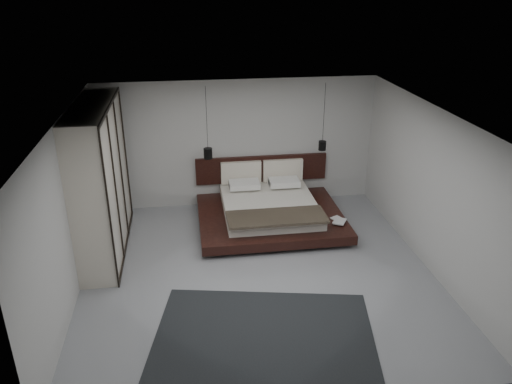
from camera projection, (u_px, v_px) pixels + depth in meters
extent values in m
plane|color=gray|center=(258.00, 273.00, 8.71)|extent=(6.00, 6.00, 0.00)
plane|color=white|center=(259.00, 117.00, 7.58)|extent=(6.00, 6.00, 0.00)
plane|color=#B1B1AF|center=(238.00, 144.00, 10.86)|extent=(6.00, 0.00, 6.00)
plane|color=#B1B1AF|center=(300.00, 314.00, 5.42)|extent=(6.00, 0.00, 6.00)
plane|color=#B1B1AF|center=(68.00, 212.00, 7.75)|extent=(0.00, 6.00, 6.00)
plane|color=#B1B1AF|center=(432.00, 190.00, 8.54)|extent=(0.00, 6.00, 6.00)
cube|color=black|center=(95.00, 163.00, 10.01)|extent=(0.05, 0.90, 2.60)
cube|color=black|center=(270.00, 224.00, 10.34)|extent=(2.30, 1.88, 0.08)
cube|color=black|center=(270.00, 218.00, 10.29)|extent=(2.93, 2.41, 0.19)
cube|color=silver|center=(269.00, 206.00, 10.33)|extent=(1.88, 2.09, 0.23)
cube|color=black|center=(277.00, 217.00, 9.53)|extent=(1.90, 0.73, 0.05)
cube|color=white|center=(244.00, 184.00, 10.93)|extent=(0.65, 0.42, 0.13)
cube|color=white|center=(283.00, 182.00, 11.05)|extent=(0.65, 0.42, 0.13)
cube|color=white|center=(244.00, 184.00, 10.77)|extent=(0.65, 0.42, 0.13)
cube|color=white|center=(284.00, 182.00, 10.89)|extent=(0.65, 0.42, 0.13)
cube|color=black|center=(261.00, 169.00, 11.14)|extent=(2.93, 0.08, 0.60)
cube|color=silver|center=(241.00, 173.00, 11.00)|extent=(0.89, 0.10, 0.50)
cube|color=silver|center=(283.00, 170.00, 11.13)|extent=(0.89, 0.10, 0.50)
imported|color=#99724C|center=(334.00, 221.00, 9.93)|extent=(0.30, 0.33, 0.03)
imported|color=#99724C|center=(334.00, 220.00, 9.89)|extent=(0.36, 0.39, 0.02)
cylinder|color=black|center=(207.00, 118.00, 9.90)|extent=(0.01, 0.01, 1.27)
cylinder|color=black|center=(208.00, 153.00, 10.20)|extent=(0.18, 0.18, 0.22)
cylinder|color=#FFE0B2|center=(208.00, 158.00, 10.24)|extent=(0.13, 0.13, 0.01)
cylinder|color=black|center=(324.00, 113.00, 10.21)|extent=(0.01, 0.01, 1.22)
cylinder|color=black|center=(322.00, 146.00, 10.50)|extent=(0.16, 0.16, 0.20)
cylinder|color=#FFE0B2|center=(322.00, 149.00, 10.53)|extent=(0.12, 0.12, 0.01)
cube|color=beige|center=(100.00, 180.00, 8.98)|extent=(0.64, 2.77, 2.77)
cube|color=black|center=(110.00, 105.00, 8.48)|extent=(0.03, 2.77, 0.06)
cube|color=black|center=(126.00, 244.00, 9.57)|extent=(0.03, 2.77, 0.06)
cube|color=black|center=(109.00, 212.00, 7.77)|extent=(0.03, 0.05, 2.77)
cube|color=black|center=(116.00, 189.00, 8.61)|extent=(0.03, 0.05, 2.77)
cube|color=black|center=(121.00, 170.00, 9.44)|extent=(0.03, 0.05, 2.77)
cube|color=black|center=(126.00, 154.00, 10.28)|extent=(0.03, 0.05, 2.77)
cube|color=black|center=(264.00, 338.00, 7.14)|extent=(3.51, 2.81, 0.01)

